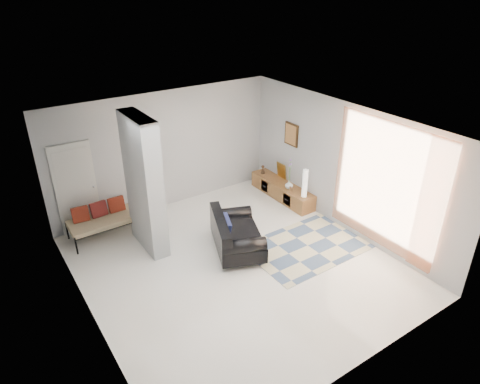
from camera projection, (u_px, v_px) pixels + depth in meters
floor at (236, 265)px, 8.36m from camera, size 6.00×6.00×0.00m
ceiling at (236, 128)px, 7.08m from camera, size 6.00×6.00×0.00m
wall_back at (165, 151)px, 9.94m from camera, size 6.00×0.00×6.00m
wall_front at (364, 294)px, 5.51m from camera, size 6.00×0.00×6.00m
wall_left at (82, 251)px, 6.36m from camera, size 0.00×6.00×6.00m
wall_right at (344, 168)px, 9.09m from camera, size 0.00×6.00×6.00m
partition_column at (144, 185)px, 8.36m from camera, size 0.35×1.20×2.80m
hallway_door at (76, 189)px, 9.04m from camera, size 0.85×0.06×2.04m
curtain at (385, 186)px, 8.18m from camera, size 0.00×2.55×2.55m
wall_art at (291, 134)px, 10.22m from camera, size 0.04×0.45×0.55m
media_console at (282, 190)px, 10.78m from camera, size 0.45×2.02×0.80m
loveseat at (234, 235)px, 8.67m from camera, size 1.38×1.73×0.76m
daybed at (107, 217)px, 9.16m from camera, size 1.69×0.72×0.77m
area_rug at (308, 246)px, 8.94m from camera, size 2.50×1.67×0.01m
cylinder_lamp at (305, 183)px, 9.92m from camera, size 0.12×0.12×0.68m
bronze_figurine at (263, 169)px, 11.17m from camera, size 0.11×0.11×0.23m
vase at (289, 185)px, 10.39m from camera, size 0.21×0.21×0.20m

